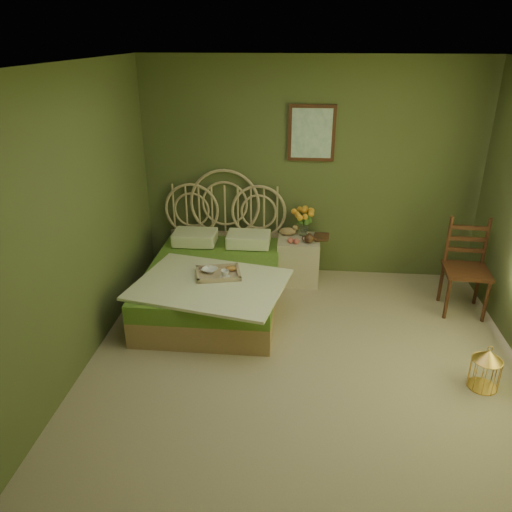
# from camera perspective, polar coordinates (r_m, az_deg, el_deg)

# --- Properties ---
(floor) EXTENTS (4.50, 4.50, 0.00)m
(floor) POSITION_cam_1_polar(r_m,az_deg,el_deg) (4.57, 5.50, -13.83)
(floor) COLOR tan
(floor) RESTS_ON ground
(ceiling) EXTENTS (4.50, 4.50, 0.00)m
(ceiling) POSITION_cam_1_polar(r_m,az_deg,el_deg) (3.61, 7.23, 20.78)
(ceiling) COLOR silver
(ceiling) RESTS_ON wall_back
(wall_back) EXTENTS (4.00, 0.00, 4.00)m
(wall_back) POSITION_cam_1_polar(r_m,az_deg,el_deg) (6.05, 6.13, 9.63)
(wall_back) COLOR #515A2F
(wall_back) RESTS_ON floor
(wall_left) EXTENTS (0.00, 4.50, 4.50)m
(wall_left) POSITION_cam_1_polar(r_m,az_deg,el_deg) (4.35, -21.12, 2.27)
(wall_left) COLOR #515A2F
(wall_left) RESTS_ON floor
(wall_art) EXTENTS (0.54, 0.04, 0.64)m
(wall_art) POSITION_cam_1_polar(r_m,az_deg,el_deg) (5.92, 6.38, 13.78)
(wall_art) COLOR #3B1D10
(wall_art) RESTS_ON wall_back
(bed) EXTENTS (1.66, 2.10, 1.30)m
(bed) POSITION_cam_1_polar(r_m,az_deg,el_deg) (5.58, -4.81, -2.72)
(bed) COLOR tan
(bed) RESTS_ON floor
(nightstand) EXTENTS (0.50, 0.50, 0.98)m
(nightstand) POSITION_cam_1_polar(r_m,az_deg,el_deg) (6.09, 4.91, 0.33)
(nightstand) COLOR beige
(nightstand) RESTS_ON floor
(chair) EXTENTS (0.48, 0.48, 1.02)m
(chair) POSITION_cam_1_polar(r_m,az_deg,el_deg) (5.81, 22.84, -0.49)
(chair) COLOR #3B1D10
(chair) RESTS_ON floor
(birdcage) EXTENTS (0.25, 0.25, 0.38)m
(birdcage) POSITION_cam_1_polar(r_m,az_deg,el_deg) (4.77, 24.75, -11.68)
(birdcage) COLOR gold
(birdcage) RESTS_ON floor
(book_lower) EXTENTS (0.16, 0.22, 0.02)m
(book_lower) POSITION_cam_1_polar(r_m,az_deg,el_deg) (6.02, 6.64, 2.08)
(book_lower) COLOR #381E0F
(book_lower) RESTS_ON nightstand
(book_upper) EXTENTS (0.19, 0.25, 0.02)m
(book_upper) POSITION_cam_1_polar(r_m,az_deg,el_deg) (6.01, 6.65, 2.26)
(book_upper) COLOR #472819
(book_upper) RESTS_ON nightstand
(cereal_bowl) EXTENTS (0.20, 0.20, 0.04)m
(cereal_bowl) POSITION_cam_1_polar(r_m,az_deg,el_deg) (5.26, -5.33, -1.62)
(cereal_bowl) COLOR white
(cereal_bowl) RESTS_ON bed
(coffee_cup) EXTENTS (0.10, 0.10, 0.08)m
(coffee_cup) POSITION_cam_1_polar(r_m,az_deg,el_deg) (5.13, -3.57, -2.04)
(coffee_cup) COLOR white
(coffee_cup) RESTS_ON bed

